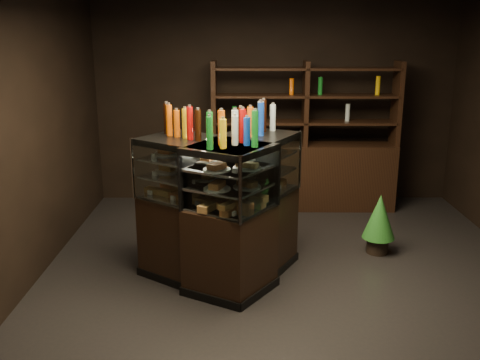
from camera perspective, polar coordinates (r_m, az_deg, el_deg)
The scene contains 7 objects.
ground at distance 5.57m, azimuth 5.13°, elevation -9.70°, with size 5.00×5.00×0.00m, color black.
room_shell at distance 5.05m, azimuth 5.68°, elevation 10.60°, with size 5.02×5.02×3.01m.
display_case at distance 5.23m, azimuth -1.63°, elevation -5.74°, with size 1.67×1.44×1.41m.
food_display at distance 5.05m, azimuth -1.66°, elevation 0.10°, with size 1.28×1.12×0.44m.
bottles_top at distance 4.94m, azimuth -1.73°, elevation 5.90°, with size 1.11×0.98×0.30m.
potted_conifer at distance 6.03m, azimuth 14.67°, elevation -3.70°, with size 0.36×0.36×0.76m.
back_shelving at distance 7.33m, azimuth 6.77°, elevation 1.56°, with size 2.48×0.45×2.00m.
Camera 1 is at (-0.50, -5.01, 2.39)m, focal length 40.00 mm.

